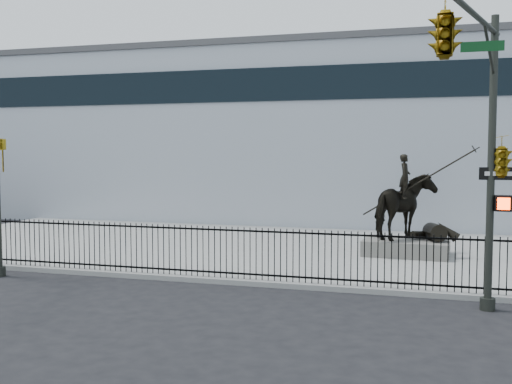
# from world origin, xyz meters

# --- Properties ---
(ground) EXTENTS (120.00, 120.00, 0.00)m
(ground) POSITION_xyz_m (0.00, 0.00, 0.00)
(ground) COLOR black
(ground) RESTS_ON ground
(plaza) EXTENTS (30.00, 12.00, 0.15)m
(plaza) POSITION_xyz_m (0.00, 7.00, 0.07)
(plaza) COLOR gray
(plaza) RESTS_ON ground
(building) EXTENTS (44.00, 14.00, 9.00)m
(building) POSITION_xyz_m (0.00, 20.00, 4.50)
(building) COLOR #AFB6BE
(building) RESTS_ON ground
(picket_fence) EXTENTS (22.10, 0.10, 1.50)m
(picket_fence) POSITION_xyz_m (0.00, 1.25, 0.90)
(picket_fence) COLOR black
(picket_fence) RESTS_ON plaza
(statue_plinth) EXTENTS (3.03, 2.17, 0.55)m
(statue_plinth) POSITION_xyz_m (4.86, 6.67, 0.42)
(statue_plinth) COLOR #5E5B55
(statue_plinth) RESTS_ON plaza
(equestrian_statue) EXTENTS (3.74, 2.42, 3.17)m
(equestrian_statue) POSITION_xyz_m (4.91, 6.67, 1.85)
(equestrian_statue) COLOR black
(equestrian_statue) RESTS_ON statue_plinth
(traffic_signal_right) EXTENTS (2.17, 6.86, 7.00)m
(traffic_signal_right) POSITION_xyz_m (6.47, -2.00, 4.85)
(traffic_signal_right) COLOR #262924
(traffic_signal_right) RESTS_ON ground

